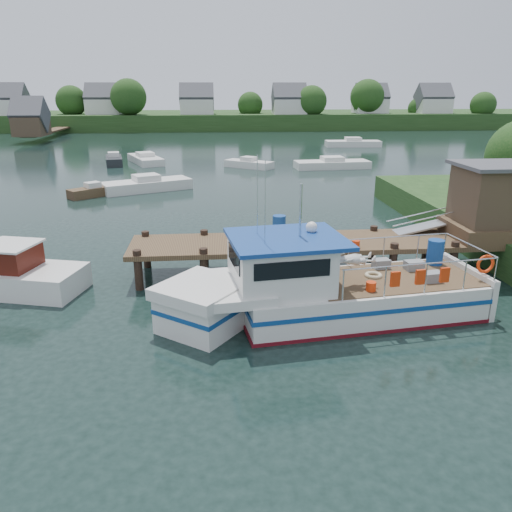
{
  "coord_description": "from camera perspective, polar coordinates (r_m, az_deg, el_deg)",
  "views": [
    {
      "loc": [
        -2.59,
        -19.49,
        7.38
      ],
      "look_at": [
        -1.0,
        -1.5,
        1.3
      ],
      "focal_mm": 35.0,
      "sensor_mm": 36.0,
      "label": 1
    }
  ],
  "objects": [
    {
      "name": "moored_b",
      "position": [
        49.61,
        -0.82,
        10.51
      ],
      "size": [
        4.88,
        4.25,
        1.08
      ],
      "rotation": [
        0.0,
        0.0,
        -0.04
      ],
      "color": "silver",
      "rests_on": "ground"
    },
    {
      "name": "moored_far",
      "position": [
        69.44,
        11.01,
        12.55
      ],
      "size": [
        7.38,
        2.92,
        1.23
      ],
      "rotation": [
        0.0,
        0.0,
        0.2
      ],
      "color": "silver",
      "rests_on": "ground"
    },
    {
      "name": "moored_d",
      "position": [
        54.05,
        -12.52,
        10.77
      ],
      "size": [
        4.52,
        6.98,
        1.13
      ],
      "rotation": [
        0.0,
        0.0,
        -0.15
      ],
      "color": "silver",
      "rests_on": "ground"
    },
    {
      "name": "moored_a",
      "position": [
        39.12,
        -12.38,
        7.97
      ],
      "size": [
        6.93,
        4.8,
        1.22
      ],
      "rotation": [
        0.0,
        0.0,
        0.08
      ],
      "color": "silver",
      "rests_on": "ground"
    },
    {
      "name": "moored_c",
      "position": [
        49.81,
        8.69,
        10.36
      ],
      "size": [
        7.35,
        2.98,
        1.13
      ],
      "rotation": [
        0.0,
        0.0,
        -0.1
      ],
      "color": "silver",
      "rests_on": "ground"
    },
    {
      "name": "moored_e",
      "position": [
        53.75,
        -15.92,
        10.51
      ],
      "size": [
        2.4,
        4.76,
        1.25
      ],
      "rotation": [
        0.0,
        0.0,
        0.37
      ],
      "color": "black",
      "rests_on": "ground"
    },
    {
      "name": "far_shore",
      "position": [
        102.03,
        -3.71,
        15.59
      ],
      "size": [
        140.0,
        42.55,
        9.22
      ],
      "color": "#27461D",
      "rests_on": "ground"
    },
    {
      "name": "lobster_boat",
      "position": [
        16.79,
        7.36,
        -3.91
      ],
      "size": [
        11.52,
        4.53,
        5.47
      ],
      "rotation": [
        0.0,
        0.0,
        0.13
      ],
      "color": "silver",
      "rests_on": "ground"
    },
    {
      "name": "ground_plane",
      "position": [
        21.0,
        2.36,
        -1.99
      ],
      "size": [
        160.0,
        160.0,
        0.0
      ],
      "primitive_type": "plane",
      "color": "black"
    },
    {
      "name": "moored_rowboat",
      "position": [
        37.98,
        -18.1,
        7.07
      ],
      "size": [
        3.49,
        3.16,
        1.03
      ],
      "rotation": [
        0.0,
        0.0,
        0.16
      ],
      "color": "#513C26",
      "rests_on": "ground"
    },
    {
      "name": "dock",
      "position": [
        22.12,
        19.46,
        4.1
      ],
      "size": [
        16.6,
        3.0,
        4.78
      ],
      "color": "#513C26",
      "rests_on": "ground"
    }
  ]
}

